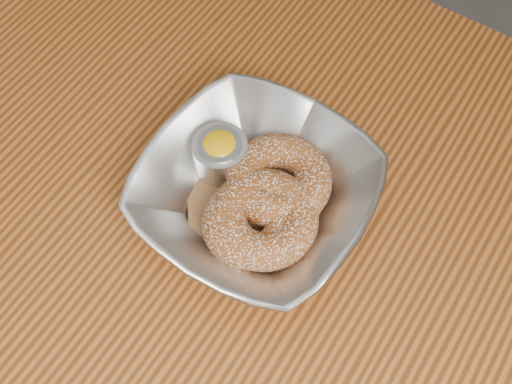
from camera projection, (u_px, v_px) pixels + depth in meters
The scene contains 8 objects.
ground_plane at pixel (236, 359), 1.31m from camera, with size 4.00×4.00×0.00m, color #565659.
table at pixel (220, 243), 0.73m from camera, with size 1.20×0.80×0.75m.
serving_bowl at pixel (256, 192), 0.62m from camera, with size 0.24×0.24×0.06m, color silver.
parchment at pixel (256, 201), 0.64m from camera, with size 0.14×0.14×0.00m, color brown.
donut_back at pixel (279, 180), 0.62m from camera, with size 0.11×0.11×0.04m, color brown.
donut_front at pixel (250, 224), 0.60m from camera, with size 0.10×0.10×0.03m, color brown.
donut_extra at pixel (263, 219), 0.60m from camera, with size 0.11×0.11×0.04m, color brown.
ramekin at pixel (220, 153), 0.63m from camera, with size 0.06×0.06×0.05m.
Camera 1 is at (0.19, -0.21, 1.33)m, focal length 42.00 mm.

